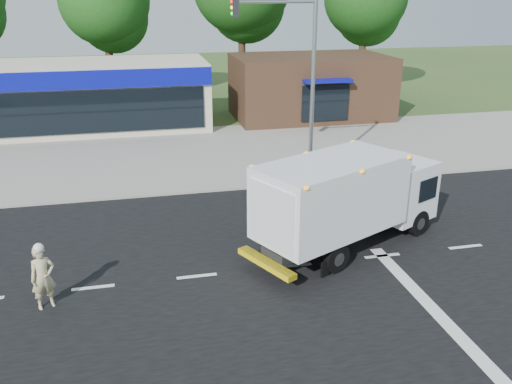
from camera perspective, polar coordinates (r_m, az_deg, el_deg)
ground at (r=17.05m, az=3.90°, el=-7.79°), size 120.00×120.00×0.00m
road_asphalt at (r=17.05m, az=3.90°, el=-7.77°), size 60.00×14.00×0.02m
sidewalk at (r=24.33m, az=-1.53°, el=1.34°), size 60.00×2.40×0.12m
parking_apron at (r=29.80m, az=-3.71°, el=4.85°), size 60.00×9.00×0.02m
lane_markings at (r=16.34m, az=9.86°, el=-9.34°), size 55.20×7.00×0.01m
ems_box_truck at (r=17.69m, az=9.60°, el=-0.41°), size 7.42×5.13×3.18m
emergency_worker at (r=15.61m, az=-21.52°, el=-8.27°), size 0.77×0.65×1.91m
retail_strip_mall at (r=35.11m, az=-20.28°, el=9.40°), size 18.00×6.20×4.00m
brown_storefront at (r=36.67m, az=5.73°, el=10.98°), size 10.00×6.70×4.00m
traffic_signal_pole at (r=23.17m, az=4.51°, el=12.70°), size 3.51×0.25×8.00m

